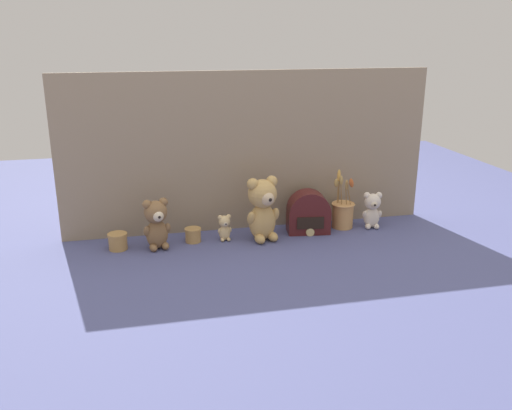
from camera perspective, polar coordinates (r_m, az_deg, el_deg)
ground_plane at (r=2.56m, az=0.10°, el=-3.56°), size 4.00×4.00×0.00m
backdrop_wall at (r=2.60m, az=-0.72°, el=5.61°), size 1.79×0.02×0.76m
teddy_bear_large at (r=2.49m, az=0.71°, el=-0.29°), size 0.17×0.15×0.30m
teddy_bear_medium at (r=2.44m, az=-10.43°, el=-1.87°), size 0.13×0.12×0.23m
teddy_bear_small at (r=2.73m, az=12.13°, el=-0.45°), size 0.10×0.09×0.18m
teddy_bear_tiny at (r=2.52m, az=-3.33°, el=-2.33°), size 0.07×0.06×0.13m
flower_vase at (r=2.71m, az=9.12°, el=-0.76°), size 0.12×0.12×0.29m
vintage_radio at (r=2.62m, az=5.54°, el=-1.05°), size 0.21×0.14×0.21m
decorative_tin_tall at (r=2.50m, az=-14.34°, el=-3.72°), size 0.09×0.09×0.08m
decorative_tin_short at (r=2.52m, az=-6.64°, el=-3.15°), size 0.08×0.08×0.07m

